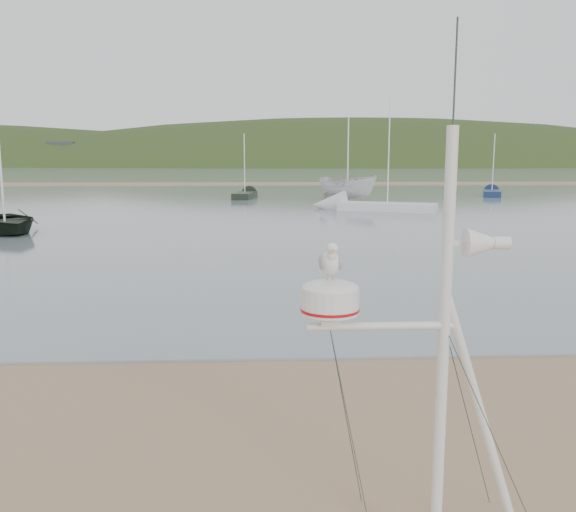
{
  "coord_description": "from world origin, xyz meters",
  "views": [
    {
      "loc": [
        1.76,
        -6.0,
        3.47
      ],
      "look_at": [
        2.07,
        1.0,
        2.31
      ],
      "focal_mm": 38.0,
      "sensor_mm": 36.0,
      "label": 1
    }
  ],
  "objects_px": {
    "boat_white": "(348,167)",
    "sailboat_dark_mid": "(248,194)",
    "boat_dark": "(1,176)",
    "sailboat_blue_far": "(491,192)",
    "mast_rig": "(434,449)",
    "sailboat_white_near": "(353,206)"
  },
  "relations": [
    {
      "from": "mast_rig",
      "to": "boat_white",
      "type": "height_order",
      "value": "boat_white"
    },
    {
      "from": "mast_rig",
      "to": "sailboat_white_near",
      "type": "height_order",
      "value": "sailboat_white_near"
    },
    {
      "from": "sailboat_blue_far",
      "to": "mast_rig",
      "type": "bearing_deg",
      "value": -111.34
    },
    {
      "from": "boat_dark",
      "to": "sailboat_dark_mid",
      "type": "bearing_deg",
      "value": 32.93
    },
    {
      "from": "sailboat_white_near",
      "to": "boat_dark",
      "type": "bearing_deg",
      "value": -147.67
    },
    {
      "from": "boat_dark",
      "to": "sailboat_white_near",
      "type": "height_order",
      "value": "sailboat_white_near"
    },
    {
      "from": "boat_dark",
      "to": "sailboat_white_near",
      "type": "bearing_deg",
      "value": -0.58
    },
    {
      "from": "boat_white",
      "to": "sailboat_blue_far",
      "type": "distance_m",
      "value": 15.14
    },
    {
      "from": "sailboat_white_near",
      "to": "sailboat_dark_mid",
      "type": "bearing_deg",
      "value": 119.7
    },
    {
      "from": "sailboat_dark_mid",
      "to": "sailboat_white_near",
      "type": "distance_m",
      "value": 14.14
    },
    {
      "from": "boat_dark",
      "to": "sailboat_blue_far",
      "type": "distance_m",
      "value": 40.84
    },
    {
      "from": "sailboat_blue_far",
      "to": "sailboat_dark_mid",
      "type": "bearing_deg",
      "value": -174.79
    },
    {
      "from": "mast_rig",
      "to": "sailboat_blue_far",
      "type": "relative_size",
      "value": 0.77
    },
    {
      "from": "boat_dark",
      "to": "boat_white",
      "type": "xyz_separation_m",
      "value": [
        18.29,
        19.26,
        0.03
      ]
    },
    {
      "from": "sailboat_blue_far",
      "to": "sailboat_white_near",
      "type": "height_order",
      "value": "sailboat_white_near"
    },
    {
      "from": "boat_white",
      "to": "sailboat_dark_mid",
      "type": "distance_m",
      "value": 9.11
    },
    {
      "from": "boat_dark",
      "to": "sailboat_dark_mid",
      "type": "height_order",
      "value": "sailboat_dark_mid"
    },
    {
      "from": "sailboat_white_near",
      "to": "boat_white",
      "type": "bearing_deg",
      "value": 84.41
    },
    {
      "from": "boat_dark",
      "to": "boat_white",
      "type": "bearing_deg",
      "value": 13.57
    },
    {
      "from": "sailboat_dark_mid",
      "to": "sailboat_blue_far",
      "type": "bearing_deg",
      "value": 5.21
    },
    {
      "from": "boat_white",
      "to": "sailboat_white_near",
      "type": "relative_size",
      "value": 0.63
    },
    {
      "from": "boat_dark",
      "to": "boat_white",
      "type": "relative_size",
      "value": 0.99
    }
  ]
}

